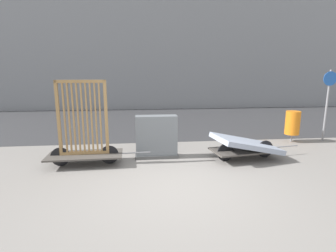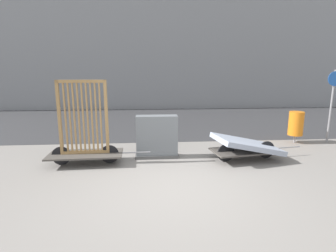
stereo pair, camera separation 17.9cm
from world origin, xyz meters
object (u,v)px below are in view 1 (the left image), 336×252
bike_cart_with_mattress (246,145)px  utility_cabinet (156,138)px  bike_cart_with_bedframe (84,139)px  sign_post (328,97)px  trash_bin (293,123)px

bike_cart_with_mattress → utility_cabinet: bearing=161.1°
utility_cabinet → bike_cart_with_bedframe: bearing=-167.3°
bike_cart_with_mattress → utility_cabinet: (-2.29, 0.39, 0.14)m
bike_cart_with_bedframe → bike_cart_with_mattress: bearing=-2.0°
utility_cabinet → sign_post: (5.53, 1.11, 0.92)m
utility_cabinet → trash_bin: (4.44, 1.12, 0.11)m
bike_cart_with_mattress → sign_post: bearing=15.8°
bike_cart_with_mattress → trash_bin: 2.64m
bike_cart_with_bedframe → bike_cart_with_mattress: 4.05m
bike_cart_with_bedframe → trash_bin: (6.19, 1.51, -0.02)m
bike_cart_with_mattress → trash_bin: size_ratio=2.50×
utility_cabinet → sign_post: sign_post is taller
bike_cart_with_bedframe → sign_post: bearing=9.7°
bike_cart_with_mattress → trash_bin: (2.15, 1.51, 0.25)m
bike_cart_with_mattress → sign_post: 3.73m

